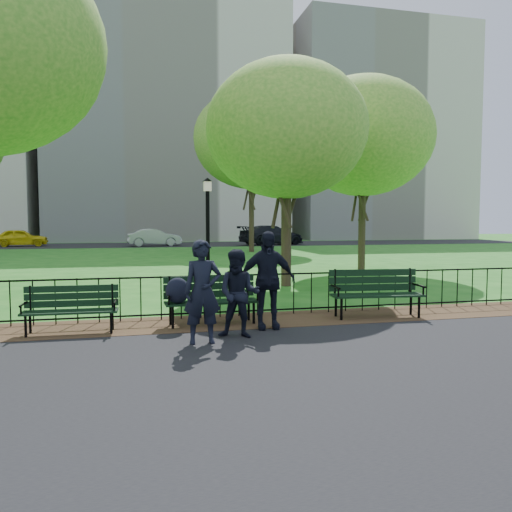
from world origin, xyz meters
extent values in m
plane|color=#1F681B|center=(0.00, 0.00, 0.00)|extent=(120.00, 120.00, 0.00)
cube|color=black|center=(0.00, -3.40, 0.01)|extent=(60.00, 9.20, 0.01)
cube|color=#3A2C17|center=(0.00, 1.50, 0.01)|extent=(60.00, 1.60, 0.01)
cube|color=black|center=(0.00, 35.00, 0.01)|extent=(70.00, 9.00, 0.01)
cylinder|color=black|center=(0.00, 2.00, 0.88)|extent=(24.00, 0.04, 0.04)
cylinder|color=black|center=(0.00, 2.00, 0.12)|extent=(24.00, 0.04, 0.04)
cylinder|color=black|center=(0.00, 2.00, 0.45)|extent=(0.02, 0.02, 0.90)
cube|color=beige|center=(2.00, 48.00, 15.00)|extent=(24.00, 15.00, 30.00)
cube|color=beige|center=(26.00, 48.00, 12.00)|extent=(20.00, 15.00, 24.00)
cube|color=black|center=(-0.07, 1.30, 0.45)|extent=(1.82, 0.58, 0.04)
cube|color=black|center=(-0.08, 1.56, 0.79)|extent=(1.80, 0.14, 0.45)
cylinder|color=black|center=(-0.84, 1.08, 0.22)|extent=(0.05, 0.05, 0.45)
cylinder|color=black|center=(0.72, 1.16, 0.22)|extent=(0.05, 0.05, 0.45)
cylinder|color=black|center=(-0.86, 1.44, 0.22)|extent=(0.05, 0.05, 0.45)
cylinder|color=black|center=(0.70, 1.52, 0.22)|extent=(0.05, 0.05, 0.45)
cylinder|color=black|center=(-0.92, 1.25, 0.63)|extent=(0.07, 0.56, 0.04)
cylinder|color=black|center=(0.78, 1.35, 0.63)|extent=(0.07, 0.56, 0.04)
ellipsoid|color=black|center=(-0.74, 1.16, 0.71)|extent=(0.46, 0.33, 0.49)
cube|color=black|center=(-2.62, 1.11, 0.41)|extent=(1.64, 0.48, 0.04)
cube|color=black|center=(-2.62, 1.34, 0.72)|extent=(1.62, 0.08, 0.41)
cylinder|color=black|center=(-3.33, 0.97, 0.20)|extent=(0.05, 0.05, 0.41)
cylinder|color=black|center=(-1.92, 0.92, 0.20)|extent=(0.05, 0.05, 0.41)
cylinder|color=black|center=(-3.32, 1.29, 0.20)|extent=(0.05, 0.05, 0.41)
cylinder|color=black|center=(-1.91, 1.25, 0.20)|extent=(0.05, 0.05, 0.41)
cylinder|color=black|center=(-3.39, 1.13, 0.57)|extent=(0.05, 0.51, 0.04)
cylinder|color=black|center=(-1.86, 1.08, 0.57)|extent=(0.05, 0.51, 0.04)
cube|color=black|center=(3.36, 1.22, 0.48)|extent=(1.94, 0.69, 0.04)
cube|color=black|center=(3.39, 1.49, 0.84)|extent=(1.90, 0.23, 0.48)
cylinder|color=black|center=(2.52, 1.11, 0.24)|extent=(0.05, 0.05, 0.48)
cylinder|color=black|center=(4.16, 0.94, 0.24)|extent=(0.05, 0.05, 0.48)
cylinder|color=black|center=(2.56, 1.49, 0.24)|extent=(0.05, 0.05, 0.48)
cylinder|color=black|center=(4.20, 1.32, 0.24)|extent=(0.05, 0.05, 0.48)
cylinder|color=black|center=(2.46, 1.31, 0.67)|extent=(0.10, 0.59, 0.04)
cylinder|color=black|center=(4.25, 1.13, 0.67)|extent=(0.10, 0.59, 0.04)
cylinder|color=black|center=(0.45, 5.54, 0.07)|extent=(0.25, 0.25, 0.14)
cylinder|color=black|center=(0.45, 5.54, 1.43)|extent=(0.11, 0.11, 2.87)
cube|color=beige|center=(0.45, 5.54, 2.96)|extent=(0.20, 0.20, 0.27)
cone|color=black|center=(0.45, 5.54, 3.14)|extent=(0.29, 0.29, 0.11)
cylinder|color=#2D2116|center=(3.03, 6.60, 1.46)|extent=(0.31, 0.31, 2.93)
ellipsoid|color=#438B29|center=(3.03, 6.60, 4.78)|extent=(4.93, 4.93, 4.19)
cylinder|color=#2D2116|center=(7.32, 10.30, 1.64)|extent=(0.28, 0.28, 3.27)
ellipsoid|color=#438B29|center=(7.32, 10.30, 5.34)|extent=(5.51, 5.51, 4.69)
cylinder|color=#2D2116|center=(5.86, 23.65, 2.23)|extent=(0.33, 0.33, 4.46)
ellipsoid|color=#438B29|center=(5.86, 23.65, 7.27)|extent=(7.51, 7.51, 6.38)
imported|color=black|center=(-0.43, -0.10, 0.86)|extent=(0.62, 0.41, 1.69)
imported|color=black|center=(0.22, 0.13, 0.77)|extent=(0.82, 0.62, 1.51)
imported|color=black|center=(0.87, 0.73, 0.92)|extent=(1.09, 0.51, 1.81)
imported|color=yellow|center=(-10.37, 34.45, 0.70)|extent=(4.23, 2.12, 1.38)
imported|color=#9A9CA1|center=(-0.07, 32.57, 0.71)|extent=(4.33, 1.78, 1.40)
imported|color=black|center=(9.65, 32.53, 0.83)|extent=(6.03, 3.62, 1.64)
camera|label=1|loc=(-1.46, -8.12, 2.00)|focal=35.00mm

